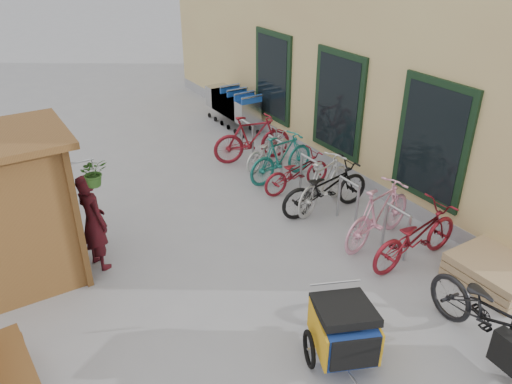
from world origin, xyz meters
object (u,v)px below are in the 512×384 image
shopping_carts (232,103)px  bike_5 (282,157)px  child_trailer (344,329)px  bike_3 (324,183)px  pallet_stack (494,273)px  bike_1 (379,214)px  bench (2,374)px  person_kiosk (93,222)px  bike_0 (416,236)px  cargo_bike (497,319)px  bike_2 (325,188)px  bike_6 (268,150)px  bike_7 (252,138)px  bike_4 (297,172)px

shopping_carts → bike_5: size_ratio=1.23×
child_trailer → bike_3: size_ratio=0.88×
pallet_stack → child_trailer: (-2.98, 0.06, 0.29)m
bike_1 → bench: bearing=81.4°
bench → person_kiosk: 2.77m
pallet_stack → bike_0: (-0.59, 1.07, 0.28)m
cargo_bike → bike_1: 2.74m
bike_1 → bike_5: (-0.03, 2.90, -0.04)m
cargo_bike → bike_3: (0.53, 4.13, -0.01)m
shopping_carts → bike_2: size_ratio=1.10×
shopping_carts → bike_0: size_ratio=1.12×
shopping_carts → bike_3: size_ratio=1.20×
child_trailer → cargo_bike: size_ratio=0.73×
person_kiosk → bike_3: size_ratio=0.94×
shopping_carts → person_kiosk: size_ratio=1.29×
child_trailer → cargo_bike: bearing=-5.1°
bench → bike_5: (5.96, 3.23, -0.01)m
pallet_stack → bike_2: bearing=104.1°
child_trailer → bike_1: bearing=60.5°
bike_0 → bike_6: (0.00, 4.38, -0.09)m
bench → bike_7: bearing=32.9°
bike_1 → bike_6: (0.09, 3.62, -0.15)m
shopping_carts → bike_7: (-0.75, -2.27, -0.10)m
bench → bike_5: bearing=24.8°
bike_2 → child_trailer: bearing=148.5°
pallet_stack → person_kiosk: person_kiosk is taller
bike_3 → bike_6: bike_3 is taller
bike_7 → bike_4: bearing=-166.2°
shopping_carts → bike_2: 5.08m
cargo_bike → bike_7: size_ratio=1.14×
bike_1 → bike_3: size_ratio=1.05×
person_kiosk → bike_0: (4.41, -2.61, -0.33)m
bike_3 → bike_4: size_ratio=1.11×
bike_7 → child_trailer: bearing=172.6°
bike_7 → bike_0: bearing=-164.6°
shopping_carts → bike_5: bearing=-101.8°
child_trailer → bike_6: size_ratio=1.02×
bench → bike_1: (6.00, 0.33, 0.03)m
pallet_stack → bike_7: (-0.75, 5.89, 0.35)m
pallet_stack → child_trailer: size_ratio=0.77×
bike_1 → bike_5: bearing=-11.0°
bench → bike_0: (6.09, -0.43, -0.03)m
bench → pallet_stack: bearing=-16.2°
cargo_bike → bike_1: bike_1 is taller
bike_5 → bike_7: bearing=-5.4°
pallet_stack → bike_0: size_ratio=0.64×
cargo_bike → bike_5: 5.61m
bike_2 → bike_7: 2.75m
shopping_carts → bike_3: (-0.72, -4.88, -0.13)m
bike_6 → bike_7: (-0.16, 0.44, 0.16)m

